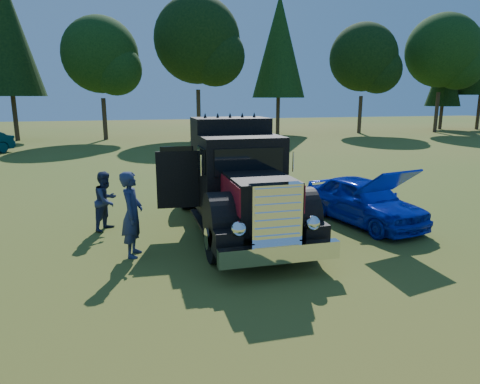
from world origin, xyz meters
The scene contains 6 objects.
ground centered at (0.00, 0.00, 0.00)m, with size 120.00×120.00×0.00m, color #39601C.
treeline centered at (-3.36, 27.71, 7.68)m, with size 72.10×24.04×13.84m.
diamond_t_truck centered at (0.56, 2.57, 1.28)m, with size 3.38×7.16×3.00m.
hotrod_coupe centered at (4.21, 2.31, 0.68)m, with size 2.41×4.35×1.89m.
spectator_near centered at (-2.21, 1.35, 0.98)m, with size 0.72×0.47×1.96m, color #1D2245.
spectator_far centered at (-2.88, 3.57, 0.81)m, with size 0.79×0.61×1.62m, color #1A1B3E.
Camera 1 is at (-2.21, -8.26, 3.59)m, focal length 32.00 mm.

